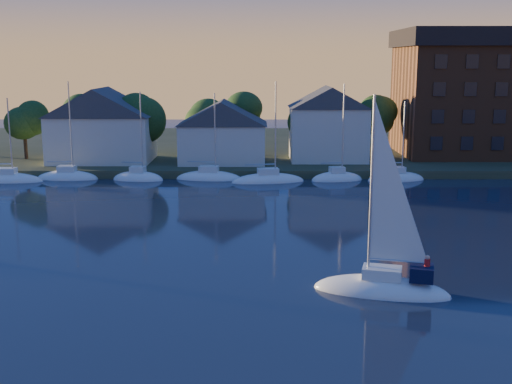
{
  "coord_description": "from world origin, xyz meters",
  "views": [
    {
      "loc": [
        -1.38,
        -26.55,
        14.18
      ],
      "look_at": [
        -1.52,
        22.0,
        4.18
      ],
      "focal_mm": 45.0,
      "sensor_mm": 36.0,
      "label": 1
    }
  ],
  "objects_px": {
    "clubhouse_centre": "(223,131)",
    "clubhouse_east": "(328,123)",
    "hero_sailboat": "(384,284)",
    "condo_block": "(508,92)",
    "clubhouse_west": "(102,124)"
  },
  "relations": [
    {
      "from": "clubhouse_west",
      "to": "hero_sailboat",
      "type": "xyz_separation_m",
      "value": [
        28.44,
        -46.8,
        -5.37
      ]
    },
    {
      "from": "clubhouse_centre",
      "to": "clubhouse_east",
      "type": "distance_m",
      "value": 14.17
    },
    {
      "from": "hero_sailboat",
      "to": "condo_block",
      "type": "bearing_deg",
      "value": -102.66
    },
    {
      "from": "hero_sailboat",
      "to": "clubhouse_east",
      "type": "bearing_deg",
      "value": -77.39
    },
    {
      "from": "clubhouse_west",
      "to": "clubhouse_east",
      "type": "distance_m",
      "value": 30.02
    },
    {
      "from": "clubhouse_east",
      "to": "hero_sailboat",
      "type": "distance_m",
      "value": 48.13
    },
    {
      "from": "clubhouse_centre",
      "to": "condo_block",
      "type": "xyz_separation_m",
      "value": [
        40.0,
        7.95,
        4.66
      ]
    },
    {
      "from": "clubhouse_centre",
      "to": "clubhouse_east",
      "type": "bearing_deg",
      "value": 8.13
    },
    {
      "from": "clubhouse_centre",
      "to": "clubhouse_east",
      "type": "height_order",
      "value": "clubhouse_east"
    },
    {
      "from": "clubhouse_west",
      "to": "condo_block",
      "type": "bearing_deg",
      "value": 7.07
    },
    {
      "from": "clubhouse_west",
      "to": "hero_sailboat",
      "type": "height_order",
      "value": "hero_sailboat"
    },
    {
      "from": "condo_block",
      "to": "clubhouse_west",
      "type": "bearing_deg",
      "value": -172.93
    },
    {
      "from": "hero_sailboat",
      "to": "clubhouse_centre",
      "type": "bearing_deg",
      "value": -60.32
    },
    {
      "from": "clubhouse_west",
      "to": "clubhouse_east",
      "type": "relative_size",
      "value": 1.3
    },
    {
      "from": "condo_block",
      "to": "clubhouse_centre",
      "type": "bearing_deg",
      "value": -168.76
    }
  ]
}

